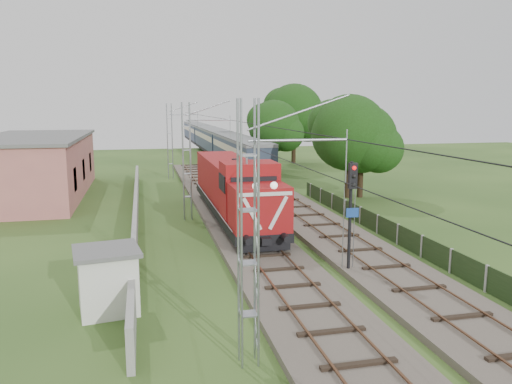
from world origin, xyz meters
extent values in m
plane|color=#2A491B|center=(0.00, 0.00, 0.00)|extent=(140.00, 140.00, 0.00)
cube|color=#6B6054|center=(0.00, 7.00, 0.15)|extent=(4.20, 70.00, 0.30)
cube|color=black|center=(0.00, 7.00, 0.35)|extent=(2.40, 70.00, 0.10)
cube|color=brown|center=(-0.85, 7.00, 0.42)|extent=(0.08, 70.00, 0.05)
cube|color=brown|center=(0.85, 7.00, 0.42)|extent=(0.08, 70.00, 0.05)
cube|color=#6B6054|center=(5.00, 20.00, 0.15)|extent=(4.20, 80.00, 0.30)
cube|color=black|center=(5.00, 20.00, 0.35)|extent=(2.40, 80.00, 0.10)
cube|color=brown|center=(4.15, 20.00, 0.42)|extent=(0.08, 80.00, 0.05)
cube|color=brown|center=(5.85, 20.00, 0.42)|extent=(0.08, 80.00, 0.05)
cylinder|color=gray|center=(-1.50, -8.00, 6.80)|extent=(3.00, 0.08, 0.08)
cylinder|color=gray|center=(-1.50, 12.00, 6.80)|extent=(3.00, 0.08, 0.08)
cylinder|color=gray|center=(-1.50, 32.00, 6.80)|extent=(3.00, 0.08, 0.08)
cylinder|color=black|center=(0.00, 12.00, 5.50)|extent=(0.03, 70.00, 0.03)
cylinder|color=black|center=(0.00, 12.00, 6.80)|extent=(0.03, 70.00, 0.03)
cube|color=#9E9E99|center=(-6.50, 12.00, 0.75)|extent=(0.25, 40.00, 1.50)
cube|color=#C07067|center=(-15.00, 24.00, 2.50)|extent=(8.00, 20.00, 5.00)
cube|color=#606060|center=(-15.00, 24.00, 5.10)|extent=(8.40, 20.40, 0.25)
cube|color=black|center=(-11.05, 18.00, 2.20)|extent=(0.10, 1.60, 1.80)
cube|color=black|center=(-11.05, 24.00, 2.20)|extent=(0.10, 1.60, 1.80)
cube|color=black|center=(-11.05, 30.00, 2.20)|extent=(0.10, 1.60, 1.80)
cube|color=black|center=(8.00, 3.00, 0.60)|extent=(0.05, 32.00, 1.15)
cube|color=#9E9E99|center=(8.00, 18.00, 0.60)|extent=(0.12, 0.12, 1.20)
cube|color=black|center=(0.00, 10.81, 1.02)|extent=(3.11, 17.63, 0.52)
cube|color=black|center=(0.00, 5.11, 0.71)|extent=(2.28, 3.73, 0.52)
cube|color=black|center=(0.00, 16.51, 0.71)|extent=(2.28, 3.73, 0.52)
cube|color=black|center=(0.00, 2.10, 0.61)|extent=(2.70, 0.26, 0.36)
cube|color=maroon|center=(0.00, 3.29, 2.47)|extent=(3.01, 2.59, 2.39)
sphere|color=white|center=(-0.47, 2.05, 3.82)|extent=(0.37, 0.37, 0.37)
sphere|color=white|center=(0.47, 2.05, 3.82)|extent=(0.37, 0.37, 0.37)
cube|color=silver|center=(-0.67, 1.97, 2.42)|extent=(1.04, 0.06, 1.74)
cube|color=silver|center=(0.67, 1.97, 2.42)|extent=(1.04, 0.06, 1.74)
cube|color=silver|center=(0.00, 1.97, 3.41)|extent=(2.80, 0.06, 0.19)
cube|color=maroon|center=(0.00, 5.83, 2.94)|extent=(3.11, 2.49, 3.32)
cube|color=black|center=(0.00, 4.57, 3.46)|extent=(2.59, 0.06, 0.93)
cube|color=maroon|center=(0.00, 13.35, 2.63)|extent=(2.90, 12.55, 2.70)
cylinder|color=black|center=(0.00, 10.19, 4.13)|extent=(0.46, 0.46, 0.41)
cylinder|color=gray|center=(-0.31, 5.00, 4.75)|extent=(0.12, 0.12, 0.36)
cylinder|color=gray|center=(0.31, 5.00, 4.75)|extent=(0.12, 0.12, 0.36)
cube|color=black|center=(5.00, 34.19, 0.90)|extent=(2.91, 22.10, 0.50)
cube|color=#313B53|center=(5.00, 34.19, 2.51)|extent=(3.01, 22.10, 2.71)
cube|color=#C3B797|center=(5.00, 34.19, 3.01)|extent=(3.05, 21.21, 0.75)
cube|color=slate|center=(5.00, 34.19, 4.02)|extent=(3.06, 22.10, 0.35)
cube|color=black|center=(5.00, 57.29, 0.90)|extent=(2.91, 22.10, 0.50)
cube|color=#313B53|center=(5.00, 57.29, 2.51)|extent=(3.01, 22.10, 2.71)
cube|color=#C3B797|center=(5.00, 57.29, 3.01)|extent=(3.05, 21.21, 0.75)
cube|color=slate|center=(5.00, 57.29, 4.02)|extent=(3.06, 22.10, 0.35)
cube|color=black|center=(5.00, 80.39, 0.90)|extent=(2.91, 22.10, 0.50)
cube|color=#313B53|center=(5.00, 80.39, 2.51)|extent=(3.01, 22.10, 2.71)
cube|color=#C3B797|center=(5.00, 80.39, 3.01)|extent=(3.05, 21.21, 0.75)
cube|color=slate|center=(5.00, 80.39, 4.02)|extent=(3.06, 22.10, 0.35)
cylinder|color=black|center=(3.24, -1.08, 2.65)|extent=(0.15, 0.15, 5.31)
cube|color=black|center=(3.24, -1.24, 4.67)|extent=(0.39, 0.26, 1.17)
sphere|color=red|center=(3.24, -1.37, 5.04)|extent=(0.19, 0.19, 0.19)
sphere|color=black|center=(3.24, -1.37, 4.67)|extent=(0.19, 0.19, 0.19)
sphere|color=black|center=(3.24, -1.37, 4.30)|extent=(0.19, 0.19, 0.19)
cube|color=navy|center=(3.30, -1.21, 2.97)|extent=(0.59, 0.09, 0.42)
cube|color=silver|center=(-7.40, -2.95, 1.14)|extent=(2.37, 2.37, 2.29)
cube|color=#606060|center=(-7.40, -2.95, 2.39)|extent=(2.73, 2.73, 0.16)
cylinder|color=#332515|center=(11.08, 17.34, 1.96)|extent=(0.52, 0.52, 3.92)
sphere|color=#18330E|center=(11.08, 17.34, 5.52)|extent=(6.41, 6.41, 6.41)
sphere|color=#18330E|center=(12.36, 16.37, 4.63)|extent=(4.49, 4.49, 4.49)
sphere|color=#18330E|center=(9.95, 18.46, 6.23)|extent=(4.17, 4.17, 4.17)
cylinder|color=#332515|center=(12.16, 17.21, 1.79)|extent=(0.49, 0.49, 3.57)
sphere|color=#18330E|center=(12.16, 17.21, 5.03)|extent=(5.84, 5.84, 5.84)
sphere|color=#18330E|center=(13.33, 16.33, 4.22)|extent=(4.09, 4.09, 4.09)
sphere|color=#18330E|center=(11.14, 18.23, 5.68)|extent=(3.80, 3.80, 3.80)
cylinder|color=#332515|center=(9.63, 36.34, 1.89)|extent=(0.62, 0.62, 3.79)
sphere|color=#18330E|center=(9.63, 36.34, 5.33)|extent=(6.19, 6.19, 6.19)
sphere|color=#18330E|center=(10.87, 35.41, 4.47)|extent=(4.34, 4.34, 4.34)
sphere|color=#18330E|center=(8.55, 37.42, 6.02)|extent=(4.03, 4.03, 4.03)
cylinder|color=#332515|center=(14.25, 43.21, 2.39)|extent=(0.58, 0.58, 4.79)
sphere|color=#18330E|center=(14.25, 43.21, 6.75)|extent=(7.83, 7.83, 7.83)
sphere|color=#18330E|center=(15.82, 42.03, 5.66)|extent=(5.48, 5.48, 5.48)
sphere|color=#18330E|center=(12.88, 44.58, 7.62)|extent=(5.09, 5.09, 5.09)
camera|label=1|loc=(-5.94, -21.85, 7.81)|focal=35.00mm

